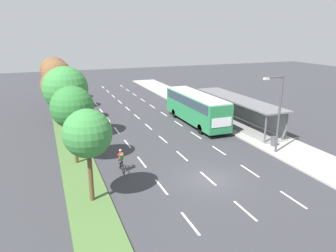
{
  "coord_description": "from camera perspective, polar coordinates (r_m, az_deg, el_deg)",
  "views": [
    {
      "loc": [
        -10.1,
        -18.0,
        10.0
      ],
      "look_at": [
        0.62,
        9.55,
        1.2
      ],
      "focal_mm": 34.32,
      "sensor_mm": 36.0,
      "label": 1
    }
  ],
  "objects": [
    {
      "name": "median_tree_fifth",
      "position": [
        43.49,
        -19.1,
        8.57
      ],
      "size": [
        3.78,
        3.78,
        6.41
      ],
      "color": "brown",
      "rests_on": "median_strip"
    },
    {
      "name": "lane_divider_left",
      "position": [
        38.28,
        -10.59,
        1.15
      ],
      "size": [
        0.14,
        47.72,
        0.01
      ],
      "color": "white",
      "rests_on": "ground"
    },
    {
      "name": "median_tree_farthest",
      "position": [
        49.76,
        -19.55,
        9.22
      ],
      "size": [
        3.98,
        3.98,
        6.32
      ],
      "color": "brown",
      "rests_on": "median_strip"
    },
    {
      "name": "ground_plane",
      "position": [
        22.94,
        7.33,
        -9.41
      ],
      "size": [
        140.0,
        140.0,
        0.0
      ],
      "primitive_type": "plane",
      "color": "#38383D"
    },
    {
      "name": "median_tree_second",
      "position": [
        24.9,
        -16.64,
        3.16
      ],
      "size": [
        3.22,
        3.22,
        6.03
      ],
      "color": "brown",
      "rests_on": "median_strip"
    },
    {
      "name": "bus",
      "position": [
        35.5,
        4.96,
        3.6
      ],
      "size": [
        2.54,
        11.29,
        3.37
      ],
      "color": "#28844C",
      "rests_on": "ground"
    },
    {
      "name": "median_strip",
      "position": [
        39.32,
        -17.93,
        1.11
      ],
      "size": [
        2.6,
        52.0,
        0.12
      ],
      "primitive_type": "cube",
      "color": "#4C7038",
      "rests_on": "ground"
    },
    {
      "name": "lane_divider_center",
      "position": [
        39.04,
        -5.54,
        1.66
      ],
      "size": [
        0.14,
        47.72,
        0.01
      ],
      "color": "white",
      "rests_on": "ground"
    },
    {
      "name": "median_tree_fourth",
      "position": [
        37.33,
        -18.58,
        6.6
      ],
      "size": [
        4.21,
        4.21,
        6.08
      ],
      "color": "brown",
      "rests_on": "median_strip"
    },
    {
      "name": "lane_divider_right",
      "position": [
        40.09,
        -0.73,
        2.14
      ],
      "size": [
        0.14,
        47.72,
        0.01
      ],
      "color": "white",
      "rests_on": "ground"
    },
    {
      "name": "streetlight",
      "position": [
        27.57,
        18.94,
        2.86
      ],
      "size": [
        1.91,
        0.24,
        6.5
      ],
      "color": "#4C4C51",
      "rests_on": "sidewalk_right"
    },
    {
      "name": "cyclist",
      "position": [
        23.94,
        -8.33,
        -6.23
      ],
      "size": [
        0.46,
        1.82,
        1.71
      ],
      "color": "black",
      "rests_on": "ground"
    },
    {
      "name": "trash_bin",
      "position": [
        30.04,
        18.31,
        -2.58
      ],
      "size": [
        0.52,
        0.52,
        0.85
      ],
      "primitive_type": "cylinder",
      "color": "#4C4C51",
      "rests_on": "sidewalk_right"
    },
    {
      "name": "median_tree_nearest",
      "position": [
        18.9,
        -14.11,
        -1.37
      ],
      "size": [
        2.85,
        2.85,
        5.67
      ],
      "color": "brown",
      "rests_on": "median_strip"
    },
    {
      "name": "bus_shelter",
      "position": [
        35.92,
        12.55,
        3.09
      ],
      "size": [
        2.9,
        13.81,
        2.86
      ],
      "color": "gray",
      "rests_on": "sidewalk_right"
    },
    {
      "name": "sidewalk_right",
      "position": [
        43.78,
        5.59,
        3.4
      ],
      "size": [
        4.5,
        52.0,
        0.15
      ],
      "primitive_type": "cube",
      "color": "#ADAAA3",
      "rests_on": "ground"
    },
    {
      "name": "median_tree_third",
      "position": [
        31.0,
        -17.75,
        6.31
      ],
      "size": [
        4.11,
        4.11,
        6.84
      ],
      "color": "brown",
      "rests_on": "median_strip"
    }
  ]
}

